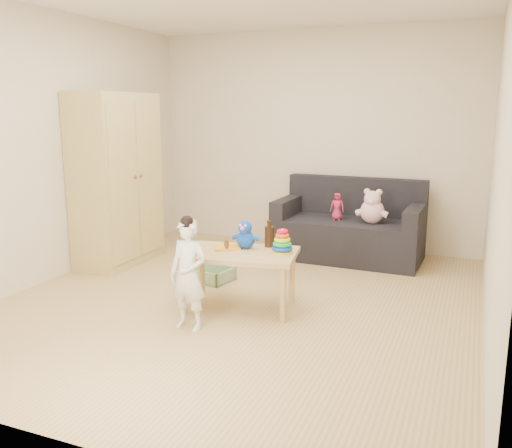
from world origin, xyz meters
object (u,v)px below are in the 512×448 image
at_px(sofa, 348,239).
at_px(toddler, 188,276).
at_px(wardrobe, 117,180).
at_px(play_table, 240,280).

bearing_deg(sofa, toddler, -103.68).
height_order(wardrobe, toddler, wardrobe).
relative_size(sofa, play_table, 1.70).
bearing_deg(sofa, play_table, -102.83).
relative_size(wardrobe, play_table, 1.94).
relative_size(wardrobe, toddler, 2.18).
xyz_separation_m(wardrobe, play_table, (1.81, -0.81, -0.67)).
distance_m(wardrobe, play_table, 2.09).
bearing_deg(wardrobe, toddler, -39.87).
relative_size(sofa, toddler, 1.91).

